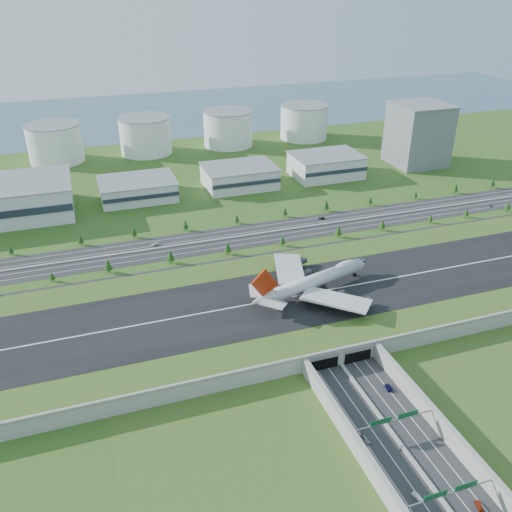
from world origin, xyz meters
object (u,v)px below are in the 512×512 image
object	(u,v)px
car_6	(490,206)
car_7	(155,244)
boeing_747	(314,281)
car_3	(479,505)
car_0	(365,439)
car_1	(417,497)
car_5	(322,218)
car_2	(389,387)
office_tower	(418,135)
fuel_tank_a	(55,143)

from	to	relation	value
car_6	car_7	distance (m)	257.54
boeing_747	car_3	size ratio (longest dim) A/B	16.81
car_0	car_1	distance (m)	29.24
car_1	car_5	distance (m)	237.93
car_1	car_3	bearing A→B (deg)	-42.61
car_2	car_7	size ratio (longest dim) A/B	0.91
car_2	car_3	xyz separation A→B (m)	(-1.79, -61.62, -0.04)
office_tower	car_3	bearing A→B (deg)	-119.98
boeing_747	car_0	size ratio (longest dim) A/B	15.92
office_tower	boeing_747	bearing A→B (deg)	-134.62
office_tower	car_1	xyz separation A→B (m)	(-207.45, -318.59, -26.66)
fuel_tank_a	car_1	bearing A→B (deg)	-75.45
office_tower	fuel_tank_a	bearing A→B (deg)	160.23
fuel_tank_a	car_7	xyz separation A→B (m)	(58.41, -209.59, -16.56)
car_1	car_5	world-z (taller)	car_5
car_2	car_7	bearing A→B (deg)	-58.27
office_tower	car_3	size ratio (longest dim) A/B	11.80
car_5	car_3	bearing A→B (deg)	12.11
office_tower	car_1	distance (m)	381.11
boeing_747	car_2	size ratio (longest dim) A/B	15.28
car_7	car_5	bearing A→B (deg)	72.51
car_3	car_0	bearing A→B (deg)	-41.02
boeing_747	office_tower	bearing A→B (deg)	29.72
car_1	car_3	size ratio (longest dim) A/B	0.93
fuel_tank_a	car_0	xyz separation A→B (m)	(108.23, -404.67, -16.54)
car_0	car_6	bearing A→B (deg)	33.81
boeing_747	car_1	size ratio (longest dim) A/B	18.05
car_3	car_7	world-z (taller)	car_7
car_0	car_7	xyz separation A→B (m)	(-49.83, 195.08, -0.02)
car_0	car_7	world-z (taller)	car_0
car_3	car_6	distance (m)	285.77
car_2	car_6	size ratio (longest dim) A/B	1.07
office_tower	car_7	xyz separation A→B (m)	(-261.59, -94.59, -26.56)
fuel_tank_a	boeing_747	xyz separation A→B (m)	(128.63, -308.91, -2.51)
car_1	car_3	distance (m)	20.48
car_0	boeing_747	bearing A→B (deg)	70.92
office_tower	car_0	world-z (taller)	office_tower
car_1	car_6	xyz separation A→B (m)	(202.91, 208.19, -0.05)
car_5	car_6	distance (m)	135.18
office_tower	car_1	world-z (taller)	office_tower
office_tower	car_2	bearing A→B (deg)	-125.13
boeing_747	car_2	bearing A→B (deg)	-102.72
car_2	car_7	xyz separation A→B (m)	(-73.96, 172.10, 0.11)
car_2	car_0	bearing A→B (deg)	52.07
car_1	car_7	world-z (taller)	car_7
car_7	car_6	bearing A→B (deg)	67.29
office_tower	car_7	world-z (taller)	office_tower
car_2	car_7	distance (m)	187.32
car_7	car_2	bearing A→B (deg)	4.07
car_0	office_tower	bearing A→B (deg)	46.78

